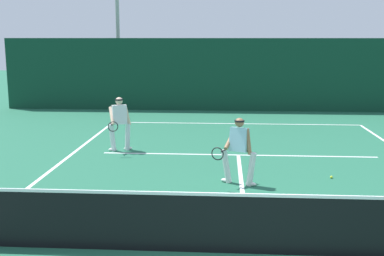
{
  "coord_description": "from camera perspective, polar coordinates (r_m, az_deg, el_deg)",
  "views": [
    {
      "loc": [
        -0.42,
        -7.13,
        3.34
      ],
      "look_at": [
        -1.25,
        5.2,
        1.0
      ],
      "focal_mm": 45.47,
      "sensor_mm": 36.0,
      "label": 1
    }
  ],
  "objects": [
    {
      "name": "tennis_net",
      "position": [
        7.68,
        6.81,
        -11.02
      ],
      "size": [
        10.48,
        0.09,
        1.06
      ],
      "color": "#1E4723",
      "rests_on": "ground_plane"
    },
    {
      "name": "player_near",
      "position": [
        11.05,
        5.48,
        -2.39
      ],
      "size": [
        1.04,
        0.86,
        1.55
      ],
      "rotation": [
        0.0,
        0.0,
        2.74
      ],
      "color": "silver",
      "rests_on": "ground_plane"
    },
    {
      "name": "court_line_baseline_far",
      "position": [
        18.92,
        5.05,
        0.52
      ],
      "size": [
        9.56,
        0.1,
        0.01
      ],
      "primitive_type": "cube",
      "color": "white",
      "rests_on": "ground_plane"
    },
    {
      "name": "back_fence_windscreen",
      "position": [
        22.06,
        4.95,
        6.23
      ],
      "size": [
        21.0,
        0.12,
        3.26
      ],
      "primitive_type": "cube",
      "color": "#0F3826",
      "rests_on": "ground_plane"
    },
    {
      "name": "court_line_centre",
      "position": [
        10.86,
        5.91,
        -7.23
      ],
      "size": [
        0.1,
        6.4,
        0.01
      ],
      "primitive_type": "cube",
      "color": "white",
      "rests_on": "ground_plane"
    },
    {
      "name": "light_pole",
      "position": [
        24.1,
        -8.77,
        13.95
      ],
      "size": [
        0.55,
        0.44,
        7.79
      ],
      "color": "#9EA39E",
      "rests_on": "ground_plane"
    },
    {
      "name": "court_line_service",
      "position": [
        13.96,
        5.45,
        -3.16
      ],
      "size": [
        7.8,
        0.1,
        0.01
      ],
      "primitive_type": "cube",
      "color": "white",
      "rests_on": "ground_plane"
    },
    {
      "name": "ground_plane",
      "position": [
        7.88,
        6.72,
        -14.43
      ],
      "size": [
        80.0,
        80.0,
        0.0
      ],
      "primitive_type": "plane",
      "color": "#236549"
    },
    {
      "name": "player_far",
      "position": [
        14.43,
        -8.5,
        0.76
      ],
      "size": [
        0.7,
        0.91,
        1.6
      ],
      "rotation": [
        0.0,
        0.0,
        3.51
      ],
      "color": "silver",
      "rests_on": "ground_plane"
    },
    {
      "name": "tennis_ball",
      "position": [
        12.11,
        16.03,
        -5.56
      ],
      "size": [
        0.07,
        0.07,
        0.07
      ],
      "primitive_type": "sphere",
      "color": "#D1E033",
      "rests_on": "ground_plane"
    }
  ]
}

